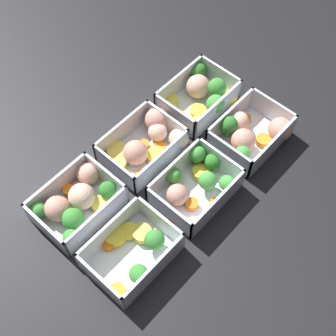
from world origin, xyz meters
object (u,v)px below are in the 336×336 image
Objects in this scene: container_near_left at (134,251)px; container_far_right at (201,94)px; container_near_center at (195,183)px; container_far_left at (77,202)px; container_far_center at (148,142)px; container_near_right at (251,133)px.

container_far_right is at bearing 21.82° from container_near_left.
container_near_center is 1.02× the size of container_far_right.
container_far_right is at bearing 37.05° from container_near_center.
container_far_left is 0.18m from container_far_center.
container_near_center is at bearing 2.48° from container_near_left.
container_near_right is (0.33, -0.00, 0.00)m from container_near_left.
container_near_left is 0.22m from container_far_center.
container_near_left is 0.33m from container_near_right.
container_far_center is 0.16m from container_far_right.
container_far_left is at bearing 142.68° from container_near_center.
container_near_left is 1.00× the size of container_far_right.
container_near_left is 0.17m from container_near_center.
container_near_right is at bearing -95.44° from container_far_right.
container_near_left is 0.98× the size of container_near_center.
container_far_center is (0.18, 0.14, 0.00)m from container_near_left.
container_near_right is at bearing -42.02° from container_far_center.
container_near_right is at bearing -0.01° from container_near_left.
container_far_center is (0.18, -0.00, -0.00)m from container_far_left.
container_near_left is 0.14m from container_far_left.
container_near_center and container_far_right have the same top height.
container_near_right is 0.87× the size of container_far_center.
container_near_right is 0.36m from container_far_left.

